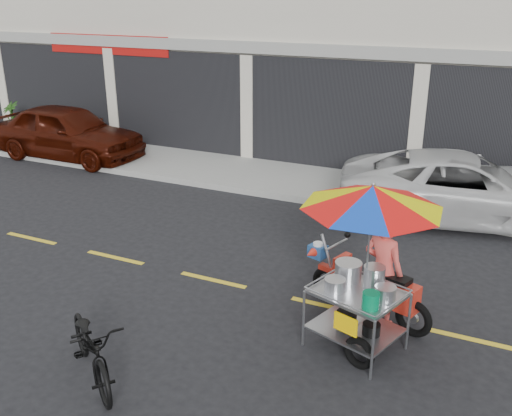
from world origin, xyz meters
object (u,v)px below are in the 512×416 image
at_px(maroon_sedan, 68,132).
at_px(white_pickup, 463,188).
at_px(near_bicycle, 91,347).
at_px(food_vendor_rig, 373,240).

relative_size(maroon_sedan, white_pickup, 0.90).
relative_size(near_bicycle, food_vendor_rig, 0.73).
relative_size(white_pickup, food_vendor_rig, 2.14).
bearing_deg(white_pickup, food_vendor_rig, 159.99).
bearing_deg(maroon_sedan, white_pickup, -90.89).
height_order(maroon_sedan, food_vendor_rig, food_vendor_rig).
distance_m(maroon_sedan, near_bicycle, 10.40).
distance_m(white_pickup, food_vendor_rig, 5.17).
xyz_separation_m(maroon_sedan, near_bicycle, (7.16, -7.53, -0.31)).
distance_m(maroon_sedan, white_pickup, 10.61).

